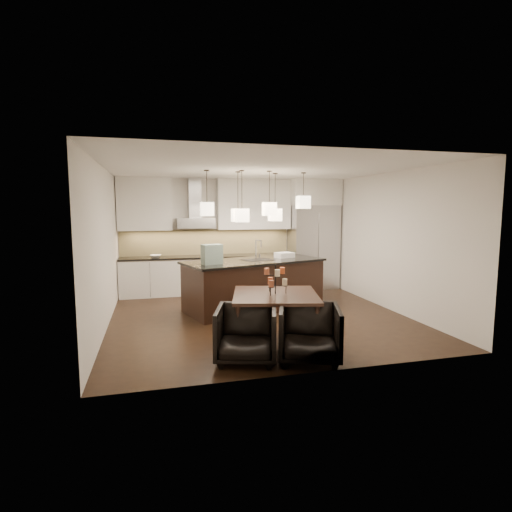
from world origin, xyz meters
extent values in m
cube|color=black|center=(0.00, 0.00, -0.01)|extent=(5.50, 5.50, 0.02)
cube|color=white|center=(0.00, 0.00, 2.81)|extent=(5.50, 5.50, 0.02)
cube|color=silver|center=(0.00, 2.76, 1.40)|extent=(5.50, 0.02, 2.80)
cube|color=silver|center=(0.00, -2.76, 1.40)|extent=(5.50, 0.02, 2.80)
cube|color=silver|center=(-2.76, 0.00, 1.40)|extent=(0.02, 5.50, 2.80)
cube|color=silver|center=(2.76, 0.00, 1.40)|extent=(0.02, 5.50, 2.80)
cube|color=#B7B7BA|center=(2.10, 2.38, 1.07)|extent=(1.20, 0.72, 2.15)
cube|color=silver|center=(2.10, 2.38, 2.47)|extent=(1.26, 0.72, 0.65)
cube|color=silver|center=(-0.62, 2.43, 0.44)|extent=(4.21, 0.62, 0.88)
cube|color=black|center=(-0.62, 2.43, 0.90)|extent=(4.21, 0.66, 0.04)
cube|color=#D6C787|center=(-0.62, 2.73, 1.24)|extent=(4.21, 0.02, 0.63)
cube|color=silver|center=(-2.10, 2.57, 2.17)|extent=(1.25, 0.35, 1.25)
cube|color=silver|center=(0.55, 2.57, 2.17)|extent=(1.85, 0.35, 1.25)
cube|color=#B7B7BA|center=(-0.93, 2.48, 1.72)|extent=(0.90, 0.52, 0.24)
cube|color=#B7B7BA|center=(-0.93, 2.59, 2.32)|extent=(0.30, 0.28, 0.96)
imported|color=silver|center=(-1.89, 2.38, 0.95)|extent=(0.30, 0.30, 0.06)
cube|color=black|center=(0.06, 0.60, 0.49)|extent=(2.97, 1.89, 0.97)
cube|color=black|center=(0.06, 0.60, 1.00)|extent=(3.09, 2.00, 0.04)
cube|color=#255A3B|center=(-0.86, 0.19, 1.21)|extent=(0.42, 0.30, 0.38)
cube|color=silver|center=(0.80, 0.84, 1.07)|extent=(0.44, 0.37, 0.11)
cylinder|color=beige|center=(0.01, -1.54, 0.95)|extent=(0.09, 0.09, 0.10)
cylinder|color=#D45326|center=(-0.17, -1.37, 0.95)|extent=(0.09, 0.09, 0.10)
cylinder|color=#A34F31|center=(-0.23, -1.61, 0.95)|extent=(0.09, 0.09, 0.10)
cylinder|color=#D45326|center=(0.00, -1.44, 1.11)|extent=(0.09, 0.09, 0.10)
cylinder|color=#A34F31|center=(-0.26, -1.45, 1.11)|extent=(0.09, 0.09, 0.10)
cylinder|color=beige|center=(-0.14, -1.64, 1.11)|extent=(0.09, 0.09, 0.10)
imported|color=black|center=(-0.74, -2.14, 0.38)|extent=(1.01, 1.03, 0.76)
imported|color=black|center=(0.09, -2.35, 0.38)|extent=(1.05, 1.06, 0.77)
cube|color=beige|center=(-0.90, 0.48, 2.06)|extent=(0.24, 0.24, 0.26)
cube|color=beige|center=(-0.26, 0.64, 1.94)|extent=(0.24, 0.24, 0.26)
cube|color=beige|center=(0.31, 0.34, 2.06)|extent=(0.24, 0.24, 0.26)
cube|color=beige|center=(0.56, 0.76, 1.94)|extent=(0.24, 0.24, 0.26)
cube|color=beige|center=(1.08, 0.51, 2.20)|extent=(0.24, 0.24, 0.26)
cube|color=beige|center=(-0.24, 0.35, 1.94)|extent=(0.24, 0.24, 0.26)
camera|label=1|loc=(-1.93, -7.26, 2.07)|focal=28.00mm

